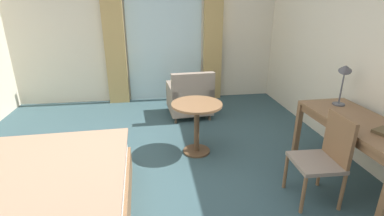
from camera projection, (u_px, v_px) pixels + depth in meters
ground at (153, 182)px, 3.25m from camera, size 5.73×6.45×0.10m
wall_back at (147, 34)px, 5.51m from camera, size 5.33×0.12×2.64m
wall_right at (384, 58)px, 3.12m from camera, size 0.12×6.05×2.64m
balcony_glass_door at (165, 42)px, 5.54m from camera, size 1.45×0.02×2.33m
curtain_panel_left at (114, 41)px, 5.30m from camera, size 0.38×0.10×2.45m
curtain_panel_right at (213, 39)px, 5.55m from camera, size 0.36×0.10×2.45m
writing_desk at (362, 130)px, 2.88m from camera, size 0.65×1.46×0.76m
desk_chair at (325, 155)px, 2.75m from camera, size 0.44×0.45×0.91m
desk_lamp at (344, 74)px, 3.32m from camera, size 0.27×0.29×0.49m
armchair_by_window at (190, 98)px, 4.91m from camera, size 0.76×0.80×0.84m
round_cafe_table at (197, 117)px, 3.64m from camera, size 0.65×0.65×0.69m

